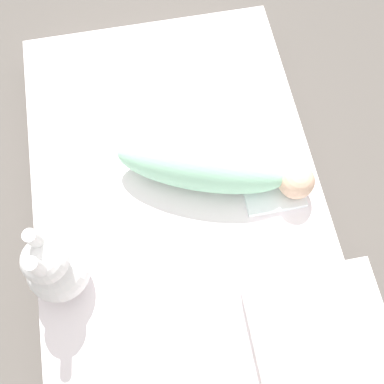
% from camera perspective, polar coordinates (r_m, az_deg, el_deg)
% --- Properties ---
extents(ground_plane, '(12.00, 12.00, 0.00)m').
position_cam_1_polar(ground_plane, '(1.48, -1.04, -5.83)').
color(ground_plane, '#514C47').
extents(bed_mattress, '(1.50, 0.86, 0.17)m').
position_cam_1_polar(bed_mattress, '(1.40, -1.10, -4.87)').
color(bed_mattress, white).
rests_on(bed_mattress, ground_plane).
extents(burp_cloth, '(0.24, 0.18, 0.02)m').
position_cam_1_polar(burp_cloth, '(1.38, 9.70, 2.17)').
color(burp_cloth, white).
rests_on(burp_cloth, bed_mattress).
extents(swaddled_baby, '(0.31, 0.57, 0.15)m').
position_cam_1_polar(swaddled_baby, '(1.30, 2.35, 3.20)').
color(swaddled_baby, '#99D6B2').
rests_on(swaddled_baby, bed_mattress).
extents(pillow, '(0.33, 0.33, 0.10)m').
position_cam_1_polar(pillow, '(1.25, 15.86, -16.98)').
color(pillow, white).
rests_on(pillow, bed_mattress).
extents(bunny_plush, '(0.16, 0.16, 0.31)m').
position_cam_1_polar(bunny_plush, '(1.21, -16.99, -9.22)').
color(bunny_plush, white).
rests_on(bunny_plush, bed_mattress).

